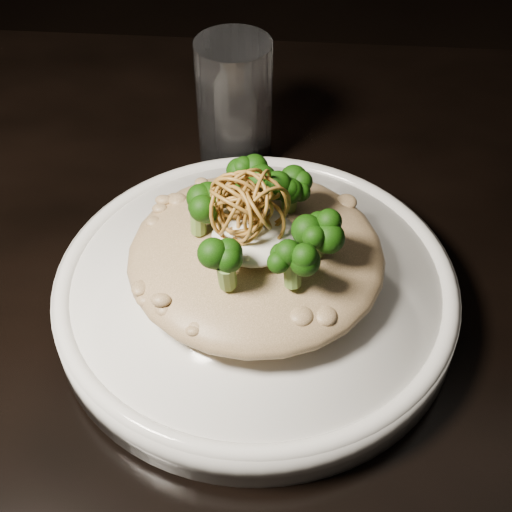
% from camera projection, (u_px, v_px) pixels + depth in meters
% --- Properties ---
extents(table, '(1.10, 0.80, 0.75)m').
position_uv_depth(table, '(292.00, 359.00, 0.61)').
color(table, black).
rests_on(table, ground).
extents(plate, '(0.30, 0.30, 0.03)m').
position_uv_depth(plate, '(256.00, 293.00, 0.54)').
color(plate, white).
rests_on(plate, table).
extents(risotto, '(0.19, 0.19, 0.04)m').
position_uv_depth(risotto, '(256.00, 255.00, 0.51)').
color(risotto, brown).
rests_on(risotto, plate).
extents(broccoli, '(0.14, 0.14, 0.05)m').
position_uv_depth(broccoli, '(260.00, 217.00, 0.47)').
color(broccoli, black).
rests_on(broccoli, risotto).
extents(cheese, '(0.06, 0.06, 0.02)m').
position_uv_depth(cheese, '(254.00, 236.00, 0.49)').
color(cheese, silver).
rests_on(cheese, risotto).
extents(shallots, '(0.05, 0.05, 0.03)m').
position_uv_depth(shallots, '(249.00, 202.00, 0.47)').
color(shallots, brown).
rests_on(shallots, cheese).
extents(drinking_glass, '(0.07, 0.07, 0.12)m').
position_uv_depth(drinking_glass, '(234.00, 103.00, 0.64)').
color(drinking_glass, silver).
rests_on(drinking_glass, table).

